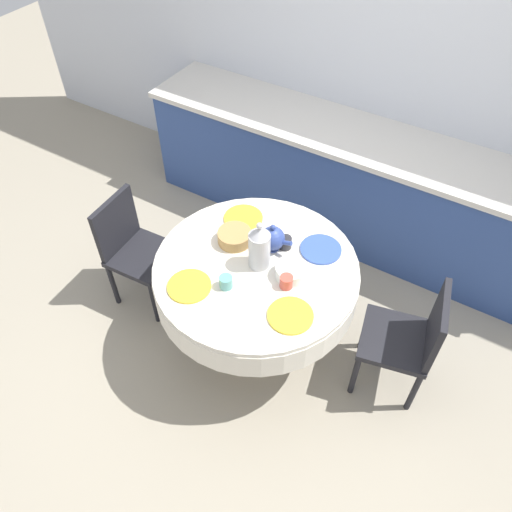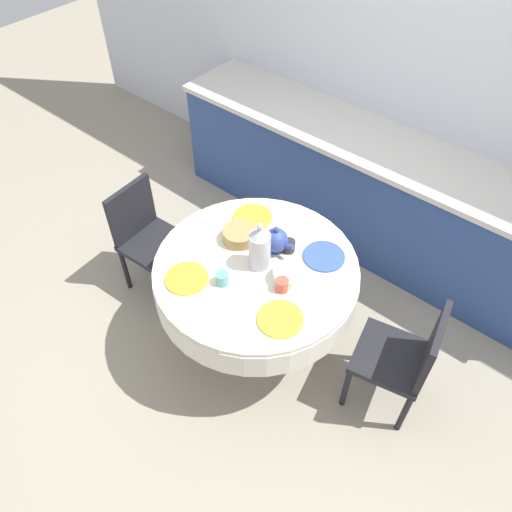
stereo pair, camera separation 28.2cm
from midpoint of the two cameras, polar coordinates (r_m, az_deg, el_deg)
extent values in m
plane|color=#9E937F|center=(3.48, -2.34, -9.62)|extent=(12.00, 12.00, 0.00)
cube|color=silver|center=(3.78, 11.91, 20.98)|extent=(7.00, 0.05, 2.60)
cube|color=#2D4784|center=(3.97, 8.11, 7.99)|extent=(3.20, 0.60, 0.86)
cube|color=beige|center=(3.71, 8.85, 13.40)|extent=(3.24, 0.64, 0.04)
cylinder|color=brown|center=(3.46, -2.35, -9.44)|extent=(0.44, 0.44, 0.04)
cylinder|color=brown|center=(3.24, -2.50, -6.74)|extent=(0.11, 0.11, 0.51)
cylinder|color=silver|center=(2.97, -2.72, -2.78)|extent=(1.21, 1.21, 0.18)
cylinder|color=silver|center=(2.89, -2.79, -1.43)|extent=(1.20, 1.20, 0.03)
cube|color=black|center=(3.06, 13.08, -9.46)|extent=(0.48, 0.48, 0.04)
cube|color=black|center=(2.89, 17.35, -7.84)|extent=(0.12, 0.38, 0.40)
cylinder|color=black|center=(3.14, 8.64, -13.47)|extent=(0.04, 0.04, 0.39)
cylinder|color=black|center=(3.34, 9.98, -8.39)|extent=(0.04, 0.04, 0.39)
cylinder|color=black|center=(3.16, 15.09, -14.95)|extent=(0.04, 0.04, 0.39)
cylinder|color=black|center=(3.35, 15.95, -9.78)|extent=(0.04, 0.04, 0.39)
cube|color=black|center=(3.52, -14.99, -0.09)|extent=(0.42, 0.42, 0.04)
cube|color=black|center=(3.47, -18.01, 3.40)|extent=(0.06, 0.38, 0.40)
cylinder|color=black|center=(3.67, -10.54, -1.54)|extent=(0.04, 0.04, 0.39)
cylinder|color=black|center=(3.51, -13.82, -5.36)|extent=(0.04, 0.04, 0.39)
cylinder|color=black|center=(3.85, -14.83, 0.31)|extent=(0.04, 0.04, 0.39)
cylinder|color=black|center=(3.70, -18.13, -3.23)|extent=(0.04, 0.04, 0.39)
cylinder|color=yellow|center=(2.81, -10.50, -3.56)|extent=(0.25, 0.25, 0.01)
cylinder|color=#5BA39E|center=(2.76, -6.38, -3.14)|extent=(0.07, 0.07, 0.08)
cylinder|color=yellow|center=(2.64, 0.90, -6.99)|extent=(0.25, 0.25, 0.01)
cylinder|color=#CC4C3D|center=(2.74, 0.56, -3.13)|extent=(0.07, 0.07, 0.08)
cylinder|color=yellow|center=(3.15, -4.02, 4.23)|extent=(0.25, 0.25, 0.01)
cylinder|color=white|center=(2.99, -4.84, 2.10)|extent=(0.07, 0.07, 0.08)
cylinder|color=#3856AD|center=(2.96, 4.73, 0.63)|extent=(0.25, 0.25, 0.01)
cylinder|color=#28282D|center=(2.94, 0.66, 1.40)|extent=(0.07, 0.07, 0.08)
cylinder|color=#B2B2B7|center=(2.80, -2.49, 0.52)|extent=(0.13, 0.13, 0.23)
cone|color=#B2B2B7|center=(2.69, -2.58, 2.61)|extent=(0.11, 0.11, 0.05)
sphere|color=#B2B2B7|center=(2.66, -2.62, 3.30)|extent=(0.04, 0.04, 0.04)
cylinder|color=#33478E|center=(2.96, -0.84, 0.82)|extent=(0.08, 0.08, 0.01)
sphere|color=#33478E|center=(2.90, -0.85, 1.90)|extent=(0.15, 0.15, 0.15)
cylinder|color=#33478E|center=(2.87, 0.61, 1.37)|extent=(0.08, 0.03, 0.05)
sphere|color=#33478E|center=(2.84, -0.87, 3.17)|extent=(0.03, 0.03, 0.03)
cylinder|color=#AD844C|center=(2.99, -5.16, 2.06)|extent=(0.20, 0.20, 0.08)
cylinder|color=silver|center=(2.79, 1.19, -1.94)|extent=(0.18, 0.18, 0.08)
camera|label=1|loc=(0.14, -92.87, -3.08)|focal=35.00mm
camera|label=2|loc=(0.14, 87.13, 3.08)|focal=35.00mm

